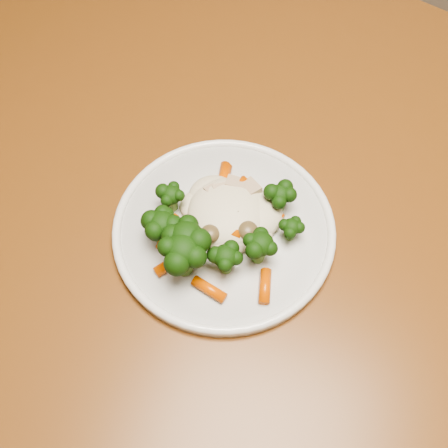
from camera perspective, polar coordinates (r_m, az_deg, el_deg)
name	(u,v)px	position (r m, az deg, el deg)	size (l,w,h in m)	color
dining_table	(228,213)	(0.76, 0.38, 1.12)	(1.50, 1.19, 0.75)	brown
plate	(224,230)	(0.64, 0.00, -0.66)	(0.25, 0.25, 0.01)	white
meal	(210,228)	(0.61, -1.40, -0.38)	(0.17, 0.18, 0.05)	beige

